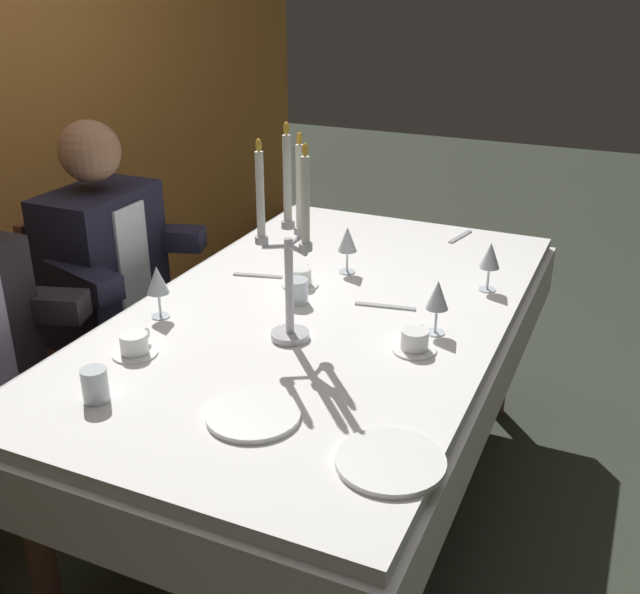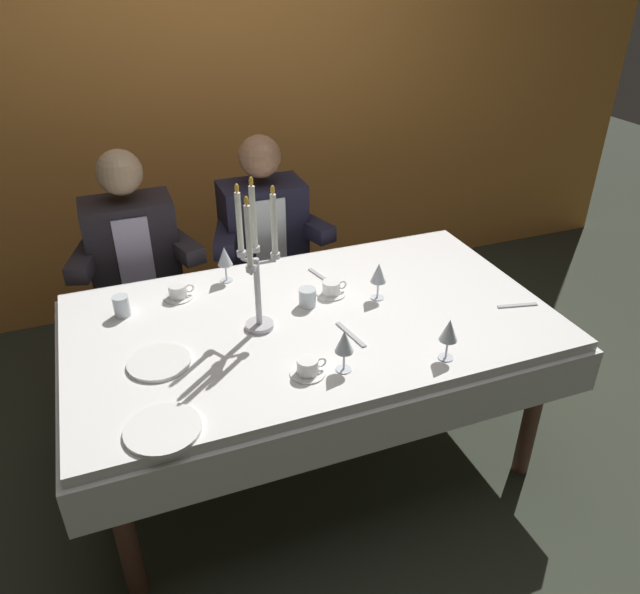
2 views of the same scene
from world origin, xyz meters
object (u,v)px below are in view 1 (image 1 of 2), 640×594
Objects in this scene: wine_glass_0 at (347,241)px; dinner_plate_0 at (391,461)px; wine_glass_1 at (490,257)px; coffee_cup_2 at (135,345)px; dining_table at (321,343)px; seated_diner_1 at (102,262)px; wine_glass_3 at (438,296)px; water_tumbler_0 at (95,385)px; water_tumbler_1 at (297,291)px; coffee_cup_0 at (415,341)px; wine_glass_2 at (157,282)px; dinner_plate_1 at (253,415)px; candelabra at (290,247)px; coffee_cup_1 at (300,278)px.

dinner_plate_0 is at bearing -152.84° from wine_glass_0.
coffee_cup_2 is (-0.83, 0.78, -0.09)m from wine_glass_1.
dining_table is 0.90m from seated_diner_1.
wine_glass_3 is 0.95m from water_tumbler_0.
water_tumbler_1 is 0.46m from coffee_cup_0.
seated_diner_1 is at bearing 102.81° from wine_glass_1.
water_tumbler_1 is (0.02, 0.09, 0.16)m from dining_table.
wine_glass_2 is at bearing 65.06° from dinner_plate_0.
dining_table is at bearing -22.00° from water_tumbler_0.
water_tumbler_0 is (-0.09, 0.39, 0.04)m from dinner_plate_1.
dinner_plate_1 is (-0.40, -0.10, -0.27)m from candelabra.
dining_table is at bearing 9.32° from dinner_plate_1.
dinner_plate_0 is 0.36m from dinner_plate_1.
dinner_plate_1 is at bearing 152.97° from coffee_cup_0.
dinner_plate_1 is (0.04, 0.35, 0.00)m from dinner_plate_0.
dinner_plate_1 is at bearing -170.68° from dining_table.
coffee_cup_1 is at bearing 59.72° from coffee_cup_0.
seated_diner_1 is at bearing 86.73° from wine_glass_3.
candelabra is 3.73× the size of wine_glass_1.
seated_diner_1 reaches higher than coffee_cup_0.
seated_diner_1 reaches higher than water_tumbler_0.
coffee_cup_2 is at bearing 126.32° from candelabra.
wine_glass_1 is at bearing -50.47° from dining_table.
coffee_cup_1 is (0.85, -0.14, -0.02)m from water_tumbler_0.
coffee_cup_0 is at bearing -77.41° from candelabra.
wine_glass_2 is 0.57m from seated_diner_1.
coffee_cup_0 reaches higher than dining_table.
wine_glass_3 reaches higher than water_tumbler_1.
wine_glass_3 is 0.16m from coffee_cup_0.
wine_glass_0 is 0.31m from water_tumbler_1.
water_tumbler_1 is 0.80m from seated_diner_1.
seated_diner_1 is (0.67, 0.99, -0.01)m from dinner_plate_1.
dining_table is 22.50× the size of water_tumbler_0.
water_tumbler_0 is at bearing -141.70° from seated_diner_1.
coffee_cup_1 reaches higher than dining_table.
wine_glass_2 reaches higher than coffee_cup_2.
water_tumbler_0 is at bearing 103.05° from dinner_plate_1.
wine_glass_3 is at bearing 169.74° from wine_glass_1.
coffee_cup_0 is 0.11× the size of seated_diner_1.
seated_diner_1 is (0.76, 0.60, -0.05)m from water_tumbler_0.
dinner_plate_0 is at bearing -143.30° from coffee_cup_1.
water_tumbler_0 is 0.07× the size of seated_diner_1.
coffee_cup_0 is at bearing 169.71° from wine_glass_1.
coffee_cup_1 reaches higher than dinner_plate_0.
water_tumbler_1 is at bearing -51.26° from wine_glass_2.
water_tumbler_1 is at bearing 22.33° from candelabra.
candelabra is 0.49m from dinner_plate_1.
dining_table is at bearing 1.11° from candelabra.
coffee_cup_1 reaches higher than dinner_plate_1.
water_tumbler_0 is 0.75m from water_tumbler_1.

